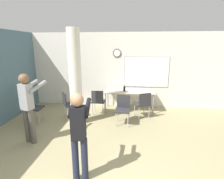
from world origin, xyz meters
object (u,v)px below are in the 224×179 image
chair_table_front (123,108)px  person_playing_front (79,131)px  bottle_on_table (124,89)px  person_watching_back (28,103)px  folding_table (129,92)px  chair_near_pillar (69,103)px  chair_table_left (98,100)px  chair_by_left_wall (33,106)px  chair_table_right (143,103)px

chair_table_front → person_playing_front: (-0.64, -2.36, 0.42)m
bottle_on_table → person_watching_back: bearing=-132.9°
person_watching_back → folding_table: bearing=46.1°
chair_near_pillar → person_watching_back: size_ratio=0.51×
bottle_on_table → chair_table_left: bottle_on_table is taller
bottle_on_table → chair_table_front: (-0.00, -1.07, -0.32)m
chair_table_left → chair_near_pillar: bearing=-156.5°
chair_table_left → person_watching_back: (-1.31, -1.94, 0.49)m
bottle_on_table → person_watching_back: 3.21m
folding_table → chair_by_left_wall: bearing=-155.8°
bottle_on_table → chair_table_right: size_ratio=0.26×
person_watching_back → chair_near_pillar: bearing=75.2°
folding_table → chair_table_right: size_ratio=2.03×
folding_table → chair_table_front: size_ratio=2.03×
chair_table_left → chair_near_pillar: same height
chair_table_right → chair_table_front: bearing=-141.4°
chair_near_pillar → chair_table_front: size_ratio=1.00×
chair_by_left_wall → chair_table_front: same height
chair_by_left_wall → person_watching_back: person_watching_back is taller
chair_table_left → chair_table_right: size_ratio=1.00×
chair_table_left → chair_by_left_wall: 2.07m
chair_near_pillar → person_watching_back: 1.68m
bottle_on_table → chair_near_pillar: bottle_on_table is taller
chair_table_front → person_playing_front: bearing=-105.1°
bottle_on_table → chair_table_front: size_ratio=0.26×
chair_table_right → chair_by_left_wall: (-3.40, -0.66, 0.00)m
bottle_on_table → chair_near_pillar: (-1.77, -0.80, -0.32)m
chair_by_left_wall → bottle_on_table: bearing=23.9°
person_playing_front → bottle_on_table: bearing=79.4°
person_playing_front → chair_table_right: bearing=66.1°
bottle_on_table → chair_by_left_wall: 3.05m
person_playing_front → chair_by_left_wall: bearing=134.1°
folding_table → chair_table_right: 0.82m
chair_table_right → chair_table_left: bearing=174.1°
bottle_on_table → person_playing_front: bearing=-100.6°
chair_table_left → bottle_on_table: bearing=25.1°
chair_by_left_wall → person_watching_back: bearing=-62.4°
bottle_on_table → chair_table_front: 1.11m
folding_table → chair_table_front: bearing=-98.8°
chair_table_right → person_watching_back: bearing=-147.5°
bottle_on_table → chair_near_pillar: size_ratio=0.26×
chair_table_right → person_playing_front: person_playing_front is taller
chair_table_left → chair_near_pillar: (-0.90, -0.39, 0.00)m
chair_table_front → person_watching_back: size_ratio=0.51×
chair_near_pillar → person_watching_back: (-0.41, -1.55, 0.49)m
bottle_on_table → chair_table_right: bottle_on_table is taller
chair_table_front → bottle_on_table: bearing=89.9°
chair_table_right → chair_by_left_wall: bearing=-169.0°
person_playing_front → chair_table_left: bearing=94.4°
folding_table → chair_table_left: chair_table_left is taller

